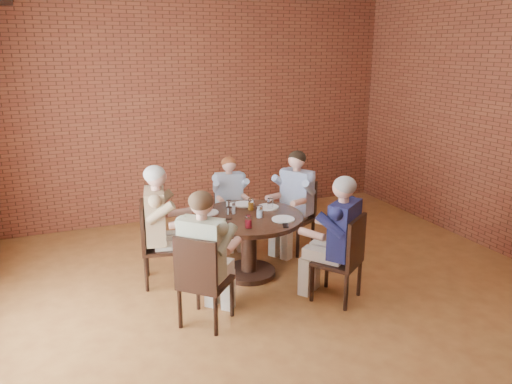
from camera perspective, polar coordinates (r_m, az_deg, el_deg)
name	(u,v)px	position (r m, az deg, el deg)	size (l,w,h in m)	color
floor	(295,316)	(5.24, 4.45, -14.00)	(7.00, 7.00, 0.00)	#A06831
wall_back	(193,110)	(7.85, -7.17, 9.31)	(7.00, 7.00, 0.00)	brown
dining_table	(249,233)	(5.88, -0.83, -4.75)	(1.27, 1.27, 0.75)	black
chair_a	(298,212)	(6.69, 4.78, -2.29)	(0.59, 0.59, 0.94)	black
diner_a	(294,202)	(6.57, 4.40, -1.15)	(0.54, 0.66, 1.35)	#395195
chair_b	(229,210)	(6.87, -3.11, -2.03)	(0.42, 0.42, 0.88)	black
diner_b	(230,202)	(6.76, -2.99, -1.16)	(0.46, 0.57, 1.23)	#98AAC2
chair_c	(154,241)	(5.80, -11.55, -5.46)	(0.54, 0.54, 0.97)	black
diner_c	(162,226)	(5.74, -10.72, -3.81)	(0.56, 0.69, 1.39)	brown
chair_d	(201,278)	(4.85, -6.27, -9.76)	(0.62, 0.62, 0.95)	black
diner_d	(205,259)	(4.86, -5.85, -7.58)	(0.55, 0.67, 1.36)	#BEAF96
chair_e	(345,256)	(5.38, 10.16, -7.20)	(0.62, 0.62, 0.96)	black
diner_e	(338,239)	(5.35, 9.34, -5.35)	(0.55, 0.68, 1.37)	#191B47
plate_a	(268,207)	(6.09, 1.38, -1.72)	(0.26, 0.26, 0.01)	white
plate_b	(244,204)	(6.19, -1.42, -1.41)	(0.26, 0.26, 0.01)	white
plate_c	(208,213)	(5.91, -5.56, -2.35)	(0.26, 0.26, 0.01)	white
plate_d	(283,219)	(5.67, 3.13, -3.12)	(0.26, 0.26, 0.01)	white
glass_a	(270,204)	(5.99, 1.64, -1.38)	(0.07, 0.07, 0.14)	white
glass_b	(251,204)	(5.98, -0.59, -1.41)	(0.07, 0.07, 0.14)	white
glass_c	(229,206)	(5.92, -3.12, -1.62)	(0.07, 0.07, 0.14)	white
glass_d	(232,208)	(5.86, -2.70, -1.82)	(0.07, 0.07, 0.14)	white
glass_e	(229,213)	(5.68, -3.09, -2.42)	(0.07, 0.07, 0.14)	white
glass_f	(248,222)	(5.40, -0.88, -3.41)	(0.07, 0.07, 0.14)	white
glass_g	(260,212)	(5.71, 0.42, -2.27)	(0.07, 0.07, 0.14)	white
smartphone	(286,225)	(5.48, 3.39, -3.84)	(0.06, 0.13, 0.01)	black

